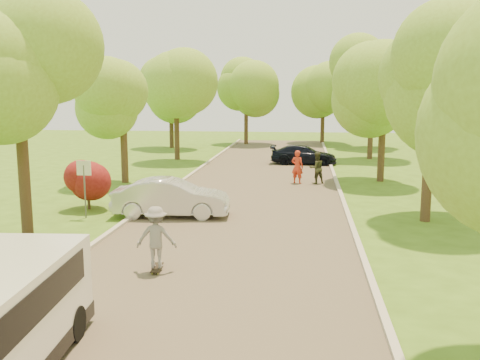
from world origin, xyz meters
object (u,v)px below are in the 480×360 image
at_px(skateboarder, 156,237).
at_px(person_olive, 317,168).
at_px(dark_sedan, 304,155).
at_px(longboard, 157,268).
at_px(silver_sedan, 171,198).
at_px(person_striped, 297,167).
at_px(street_sign, 84,177).

height_order(skateboarder, person_olive, skateboarder).
height_order(dark_sedan, longboard, dark_sedan).
bearing_deg(longboard, silver_sedan, -85.30).
xyz_separation_m(skateboarder, person_striped, (3.47, 14.38, -0.06)).
relative_size(skateboarder, person_olive, 0.99).
xyz_separation_m(skateboarder, person_olive, (4.46, 14.45, -0.10)).
distance_m(dark_sedan, longboard, 22.41).
distance_m(longboard, person_striped, 14.82).
height_order(dark_sedan, skateboarder, skateboarder).
bearing_deg(silver_sedan, skateboarder, -173.50).
xyz_separation_m(dark_sedan, longboard, (-3.77, -22.09, -0.54)).
bearing_deg(person_striped, street_sign, 68.57).
height_order(silver_sedan, longboard, silver_sedan).
bearing_deg(dark_sedan, silver_sedan, 164.40).
relative_size(street_sign, longboard, 2.53).
bearing_deg(skateboarder, person_striped, -109.52).
bearing_deg(longboard, skateboarder, -95.94).
distance_m(skateboarder, person_olive, 15.12).
distance_m(dark_sedan, person_striped, 7.71).
bearing_deg(street_sign, longboard, -52.49).
height_order(silver_sedan, dark_sedan, silver_sedan).
relative_size(street_sign, person_striped, 1.25).
bearing_deg(skateboarder, person_olive, -113.11).
relative_size(longboard, person_striped, 0.49).
xyz_separation_m(silver_sedan, person_striped, (4.65, 8.13, 0.14)).
bearing_deg(person_striped, dark_sedan, -71.93).
distance_m(silver_sedan, person_striped, 9.37).
height_order(street_sign, person_olive, street_sign).
bearing_deg(dark_sedan, street_sign, 155.54).
distance_m(silver_sedan, person_olive, 9.95).
bearing_deg(street_sign, silver_sedan, 11.06).
bearing_deg(street_sign, skateboarder, -52.49).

